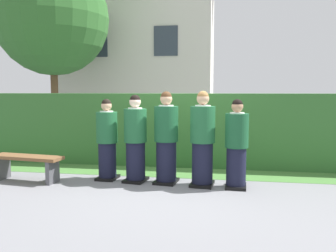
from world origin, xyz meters
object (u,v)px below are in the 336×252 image
(student_front_row_2, at_px, (166,140))
(student_front_row_3, at_px, (202,141))
(student_front_row_1, at_px, (135,141))
(wooden_bench, at_px, (27,163))
(student_front_row_4, at_px, (237,146))
(student_front_row_0, at_px, (107,141))

(student_front_row_2, height_order, student_front_row_3, student_front_row_3)
(student_front_row_1, xyz_separation_m, student_front_row_2, (0.58, -0.01, 0.03))
(student_front_row_2, relative_size, wooden_bench, 1.17)
(student_front_row_4, bearing_deg, wooden_bench, -177.40)
(student_front_row_4, bearing_deg, student_front_row_0, 175.09)
(student_front_row_1, bearing_deg, student_front_row_0, 172.76)
(student_front_row_0, bearing_deg, student_front_row_1, -7.24)
(student_front_row_2, height_order, wooden_bench, student_front_row_2)
(student_front_row_4, bearing_deg, student_front_row_3, 175.08)
(wooden_bench, bearing_deg, student_front_row_2, 6.62)
(student_front_row_1, bearing_deg, wooden_bench, -171.28)
(student_front_row_1, bearing_deg, student_front_row_3, -3.83)
(student_front_row_0, xyz_separation_m, student_front_row_1, (0.57, -0.07, 0.04))
(student_front_row_1, distance_m, wooden_bench, 2.07)
(student_front_row_0, relative_size, student_front_row_2, 0.92)
(student_front_row_3, height_order, student_front_row_4, student_front_row_3)
(student_front_row_1, distance_m, student_front_row_3, 1.24)
(student_front_row_0, bearing_deg, student_front_row_2, -4.02)
(student_front_row_2, distance_m, student_front_row_3, 0.67)
(student_front_row_4, bearing_deg, student_front_row_1, 175.82)
(student_front_row_0, distance_m, student_front_row_1, 0.58)
(student_front_row_1, relative_size, wooden_bench, 1.12)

